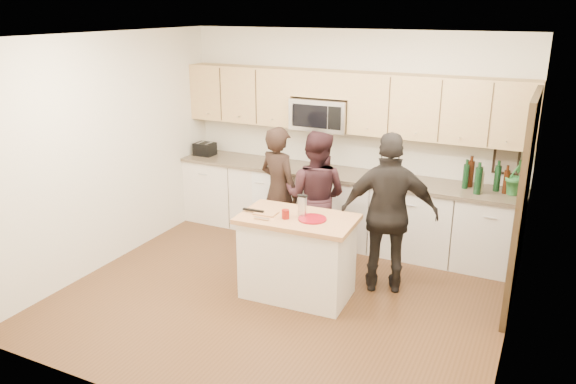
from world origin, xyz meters
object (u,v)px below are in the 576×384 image
at_px(woman_left, 279,191).
at_px(woman_right, 389,214).
at_px(toaster, 205,149).
at_px(woman_center, 315,197).
at_px(island, 297,256).

bearing_deg(woman_left, woman_right, -174.95).
distance_m(toaster, woman_center, 2.12).
bearing_deg(toaster, woman_left, -23.05).
distance_m(woman_center, woman_right, 1.07).
bearing_deg(woman_right, woman_left, -32.08).
bearing_deg(woman_right, island, 16.22).
bearing_deg(woman_right, woman_center, -37.90).
distance_m(woman_left, woman_right, 1.55).
distance_m(toaster, woman_left, 1.65).
height_order(island, toaster, toaster).
relative_size(woman_left, woman_right, 0.92).
xyz_separation_m(woman_left, woman_right, (1.50, -0.38, 0.07)).
bearing_deg(island, woman_center, 99.16).
xyz_separation_m(woman_left, woman_center, (0.50, -0.01, -0.00)).
height_order(woman_left, woman_center, woman_left).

